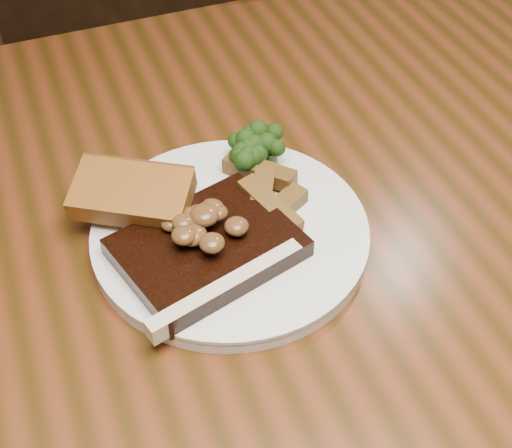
{
  "coord_description": "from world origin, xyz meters",
  "views": [
    {
      "loc": [
        -0.15,
        -0.42,
        1.24
      ],
      "look_at": [
        0.02,
        0.0,
        0.78
      ],
      "focal_mm": 50.0,
      "sensor_mm": 36.0,
      "label": 1
    }
  ],
  "objects_px": {
    "steak": "(207,249)",
    "garlic_bread": "(135,210)",
    "chair_far": "(168,82)",
    "plate": "(230,235)",
    "dining_table": "(241,313)",
    "potato_wedges": "(278,196)"
  },
  "relations": [
    {
      "from": "steak",
      "to": "garlic_bread",
      "type": "height_order",
      "value": "garlic_bread"
    },
    {
      "from": "chair_far",
      "to": "garlic_bread",
      "type": "relative_size",
      "value": 8.61
    },
    {
      "from": "chair_far",
      "to": "plate",
      "type": "distance_m",
      "value": 0.68
    },
    {
      "from": "chair_far",
      "to": "steak",
      "type": "distance_m",
      "value": 0.71
    },
    {
      "from": "steak",
      "to": "garlic_bread",
      "type": "distance_m",
      "value": 0.09
    },
    {
      "from": "dining_table",
      "to": "plate",
      "type": "distance_m",
      "value": 0.1
    },
    {
      "from": "dining_table",
      "to": "steak",
      "type": "xyz_separation_m",
      "value": [
        -0.03,
        -0.01,
        0.12
      ]
    },
    {
      "from": "dining_table",
      "to": "potato_wedges",
      "type": "relative_size",
      "value": 16.48
    },
    {
      "from": "chair_far",
      "to": "plate",
      "type": "relative_size",
      "value": 3.58
    },
    {
      "from": "dining_table",
      "to": "potato_wedges",
      "type": "bearing_deg",
      "value": 32.45
    },
    {
      "from": "plate",
      "to": "chair_far",
      "type": "bearing_deg",
      "value": 80.9
    },
    {
      "from": "garlic_bread",
      "to": "potato_wedges",
      "type": "bearing_deg",
      "value": 18.15
    },
    {
      "from": "chair_far",
      "to": "steak",
      "type": "relative_size",
      "value": 6.16
    },
    {
      "from": "steak",
      "to": "potato_wedges",
      "type": "height_order",
      "value": "potato_wedges"
    },
    {
      "from": "steak",
      "to": "potato_wedges",
      "type": "relative_size",
      "value": 1.56
    },
    {
      "from": "potato_wedges",
      "to": "steak",
      "type": "bearing_deg",
      "value": -154.97
    },
    {
      "from": "plate",
      "to": "garlic_bread",
      "type": "bearing_deg",
      "value": 148.55
    },
    {
      "from": "plate",
      "to": "garlic_bread",
      "type": "relative_size",
      "value": 2.41
    },
    {
      "from": "garlic_bread",
      "to": "dining_table",
      "type": "bearing_deg",
      "value": -7.08
    },
    {
      "from": "chair_far",
      "to": "steak",
      "type": "xyz_separation_m",
      "value": [
        -0.13,
        -0.65,
        0.26
      ]
    },
    {
      "from": "dining_table",
      "to": "steak",
      "type": "bearing_deg",
      "value": -168.58
    },
    {
      "from": "plate",
      "to": "garlic_bread",
      "type": "xyz_separation_m",
      "value": [
        -0.08,
        0.05,
        0.02
      ]
    }
  ]
}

